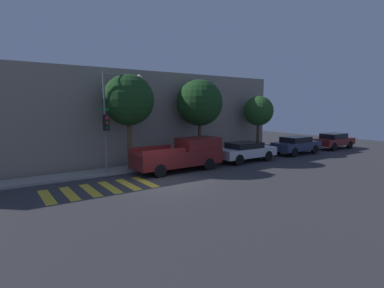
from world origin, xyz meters
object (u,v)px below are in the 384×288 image
traffic_light_pole (114,110)px  sedan_near_corner (245,151)px  sedan_middle (296,145)px  tree_midblock (200,103)px  sedan_far_end (334,140)px  tree_near_corner (128,100)px  pickup_truck (182,154)px  tree_far_end (258,111)px

traffic_light_pole → sedan_near_corner: (9.23, -1.27, -2.95)m
sedan_middle → tree_midblock: size_ratio=0.76×
sedan_far_end → tree_near_corner: bearing=174.9°
pickup_truck → tree_far_end: size_ratio=1.16×
tree_near_corner → tree_far_end: size_ratio=1.22×
traffic_light_pole → pickup_truck: 4.86m
tree_midblock → tree_far_end: (5.96, 0.00, -0.62)m
pickup_truck → tree_midblock: 4.46m
traffic_light_pole → tree_far_end: (12.36, 0.47, -0.14)m
sedan_far_end → tree_midblock: bearing=173.1°
tree_near_corner → sedan_near_corner: bearing=-12.1°
sedan_middle → tree_midblock: 9.51m
sedan_far_end → tree_near_corner: (-19.65, 1.74, 3.52)m
sedan_near_corner → pickup_truck: bearing=-180.0°
pickup_truck → tree_near_corner: 4.63m
pickup_truck → tree_far_end: bearing=11.5°
sedan_near_corner → tree_far_end: (3.13, 1.74, 2.81)m
tree_midblock → sedan_near_corner: bearing=-31.6°
pickup_truck → sedan_near_corner: pickup_truck is taller
tree_near_corner → tree_midblock: size_ratio=1.01×
tree_near_corner → tree_far_end: (11.25, 0.00, -0.74)m
sedan_near_corner → sedan_middle: bearing=-0.0°
sedan_near_corner → sedan_far_end: (11.53, 0.00, 0.02)m
tree_near_corner → tree_far_end: tree_near_corner is taller
tree_near_corner → sedan_middle: bearing=-7.1°
pickup_truck → traffic_light_pole: bearing=161.6°
traffic_light_pole → sedan_far_end: traffic_light_pole is taller
traffic_light_pole → sedan_near_corner: size_ratio=1.27×
traffic_light_pole → pickup_truck: bearing=-18.4°
traffic_light_pole → tree_midblock: (6.40, 0.47, 0.48)m
sedan_middle → tree_near_corner: size_ratio=0.76×
tree_midblock → sedan_far_end: bearing=-6.9°
traffic_light_pole → sedan_far_end: (20.76, -1.27, -2.93)m
traffic_light_pole → tree_near_corner: bearing=22.9°
traffic_light_pole → tree_near_corner: size_ratio=1.00×
sedan_near_corner → tree_near_corner: tree_near_corner is taller
sedan_near_corner → tree_midblock: size_ratio=0.80×
sedan_middle → pickup_truck: bearing=-180.0°
pickup_truck → tree_far_end: 9.08m
tree_midblock → tree_far_end: size_ratio=1.21×
traffic_light_pole → sedan_far_end: 21.00m
sedan_far_end → tree_far_end: bearing=168.3°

